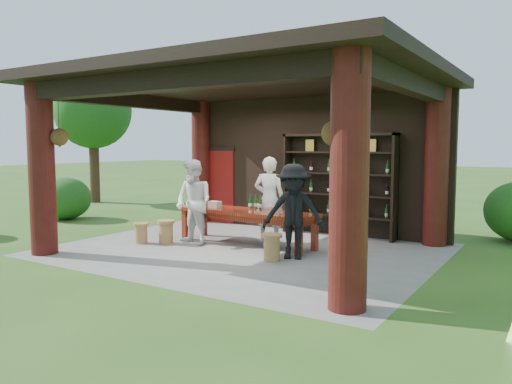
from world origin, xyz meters
The scene contains 15 objects.
ground centered at (0.00, 0.00, 0.00)m, with size 90.00×90.00×0.00m, color #2D5119.
pavilion centered at (-0.01, 0.43, 2.13)m, with size 7.50×6.00×3.60m.
wine_shelf centered at (0.97, 2.45, 1.20)m, with size 2.72×0.41×2.39m.
tasting_table centered at (-0.27, 0.44, 0.63)m, with size 3.25×1.02×0.75m.
stool_near_left centered at (-1.82, -0.38, 0.27)m, with size 0.38×0.38×0.51m.
stool_near_right centered at (0.95, -0.57, 0.27)m, with size 0.38×0.38×0.50m.
stool_far_left centered at (-2.29, -0.64, 0.23)m, with size 0.34×0.34×0.44m.
host centered at (-0.02, 0.99, 0.94)m, with size 0.69×0.45×1.88m, color white.
guest_woman centered at (-1.24, -0.12, 0.91)m, with size 0.88×0.69×1.82m, color silver.
guest_man centered at (1.19, -0.20, 0.89)m, with size 1.15×0.66×1.78m, color black.
table_bottles centered at (-0.21, 0.71, 0.90)m, with size 0.37×0.15×0.31m.
table_glasses centered at (0.41, 0.42, 0.82)m, with size 1.00×0.33×0.15m.
napkin_basket centered at (-1.09, 0.42, 0.82)m, with size 0.26×0.18×0.14m, color #BF6672.
shrubs centered at (3.37, 1.08, 0.55)m, with size 16.08×7.77×1.36m.
trees centered at (3.20, 1.64, 3.37)m, with size 22.10×9.08×4.80m.
Camera 1 is at (5.50, -8.37, 2.12)m, focal length 35.00 mm.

